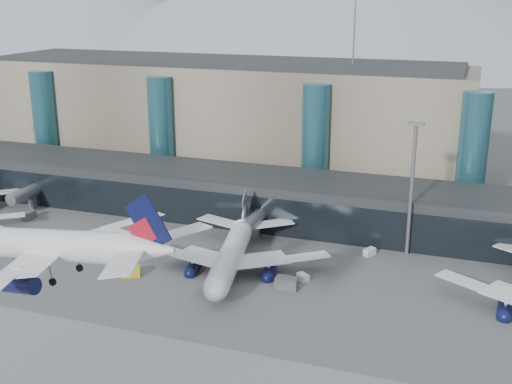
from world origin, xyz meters
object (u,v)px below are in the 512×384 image
hero_jet (73,240)px  veh_f (29,215)px  veh_c (287,283)px  veh_h (130,272)px  veh_g (303,277)px  lightmast_mid (412,182)px  veh_d (370,252)px  jet_parked_mid (234,242)px

hero_jet → veh_f: 73.52m
veh_c → veh_h: bearing=-171.0°
hero_jet → veh_g: size_ratio=14.70×
lightmast_mid → veh_f: size_ratio=8.15×
hero_jet → veh_g: bearing=76.5°
veh_c → veh_f: bearing=167.1°
hero_jet → veh_f: (-48.75, 51.33, -19.84)m
lightmast_mid → veh_h: size_ratio=7.75×
veh_d → veh_h: size_ratio=0.73×
veh_d → veh_f: bearing=122.5°
veh_d → veh_f: 74.57m
veh_f → veh_g: 66.28m
veh_c → veh_h: size_ratio=1.15×
hero_jet → lightmast_mid: bearing=69.9°
hero_jet → veh_d: bearing=74.0°
veh_g → lightmast_mid: bearing=88.1°
lightmast_mid → veh_g: 27.45m
veh_d → veh_h: veh_h is taller
hero_jet → veh_d: size_ratio=13.40×
jet_parked_mid → veh_d: size_ratio=15.26×
hero_jet → veh_h: bearing=119.9°
lightmast_mid → veh_d: bearing=-157.2°
veh_d → veh_g: 17.56m
veh_c → veh_d: bearing=60.8°
lightmast_mid → jet_parked_mid: size_ratio=0.69×
lightmast_mid → hero_jet: hero_jet is taller
jet_parked_mid → veh_d: (22.67, 12.74, -3.81)m
veh_f → veh_h: veh_h is taller
lightmast_mid → veh_c: 30.97m
jet_parked_mid → veh_h: 19.15m
jet_parked_mid → veh_c: size_ratio=9.77×
veh_g → veh_f: bearing=-149.9°
veh_f → veh_h: 40.92m
veh_f → jet_parked_mid: bearing=-99.0°
veh_h → jet_parked_mid: bearing=5.0°
veh_g → veh_h: (-29.16, -8.34, 0.27)m
lightmast_mid → hero_jet: bearing=-118.9°
hero_jet → veh_c: bearing=76.6°
jet_parked_mid → veh_h: size_ratio=11.20×
veh_c → veh_f: 65.39m
hero_jet → veh_c: hero_jet is taller
jet_parked_mid → lightmast_mid: bearing=-73.4°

